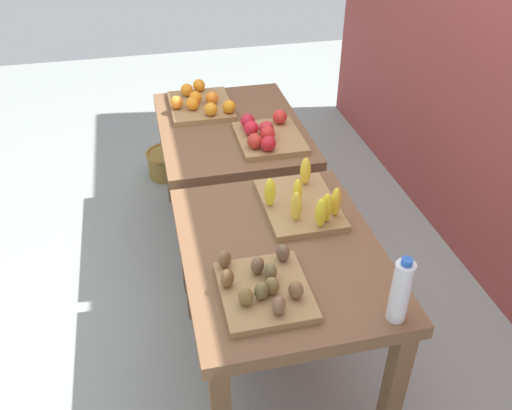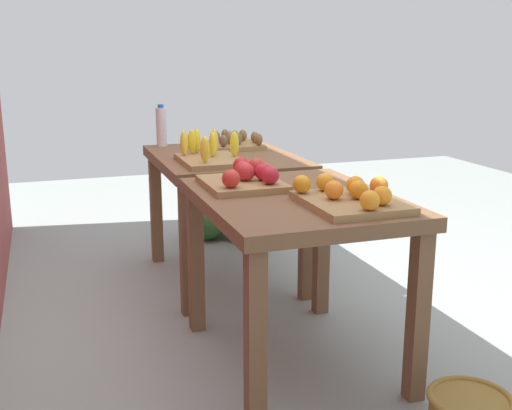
% 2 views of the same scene
% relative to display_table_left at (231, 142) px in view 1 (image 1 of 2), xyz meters
% --- Properties ---
extents(ground_plane, '(8.00, 8.00, 0.00)m').
position_rel_display_table_left_xyz_m(ground_plane, '(0.56, 0.00, -0.66)').
color(ground_plane, gray).
extents(display_table_left, '(1.04, 0.80, 0.77)m').
position_rel_display_table_left_xyz_m(display_table_left, '(0.00, 0.00, 0.00)').
color(display_table_left, brown).
rests_on(display_table_left, ground_plane).
extents(display_table_right, '(1.04, 0.80, 0.77)m').
position_rel_display_table_left_xyz_m(display_table_right, '(1.12, 0.00, 0.00)').
color(display_table_right, brown).
rests_on(display_table_right, ground_plane).
extents(orange_bin, '(0.46, 0.39, 0.11)m').
position_rel_display_table_left_xyz_m(orange_bin, '(-0.24, -0.14, 0.15)').
color(orange_bin, '#9B7749').
rests_on(orange_bin, display_table_left).
extents(apple_bin, '(0.41, 0.34, 0.11)m').
position_rel_display_table_left_xyz_m(apple_bin, '(0.24, 0.15, 0.16)').
color(apple_bin, '#9B7749').
rests_on(apple_bin, display_table_left).
extents(banana_crate, '(0.44, 0.33, 0.17)m').
position_rel_display_table_left_xyz_m(banana_crate, '(0.89, 0.15, 0.16)').
color(banana_crate, '#9B7749').
rests_on(banana_crate, display_table_right).
extents(kiwi_bin, '(0.37, 0.32, 0.10)m').
position_rel_display_table_left_xyz_m(kiwi_bin, '(1.36, -0.13, 0.15)').
color(kiwi_bin, '#9B7749').
rests_on(kiwi_bin, display_table_right).
extents(water_bottle, '(0.07, 0.07, 0.27)m').
position_rel_display_table_left_xyz_m(water_bottle, '(1.57, 0.29, 0.24)').
color(water_bottle, silver).
rests_on(water_bottle, display_table_right).
extents(wicker_basket, '(0.31, 0.31, 0.20)m').
position_rel_display_table_left_xyz_m(wicker_basket, '(-0.80, -0.35, -0.55)').
color(wicker_basket, olive).
rests_on(wicker_basket, ground_plane).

